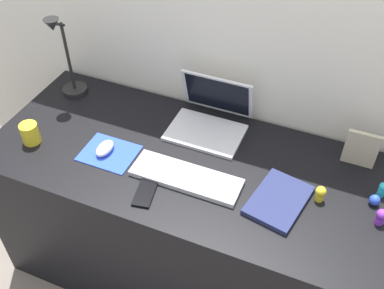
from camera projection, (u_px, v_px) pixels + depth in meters
name	position (u px, v px, depth m)	size (l,w,h in m)	color
ground_plane	(194.00, 269.00, 2.23)	(6.00, 6.00, 0.00)	slate
back_wall	(228.00, 96.00, 1.95)	(2.83, 0.05, 1.59)	silver
desk	(194.00, 222.00, 1.98)	(1.63, 0.68, 0.74)	black
laptop	(211.00, 115.00, 1.86)	(0.30, 0.27, 0.21)	silver
keyboard	(186.00, 177.00, 1.66)	(0.41, 0.13, 0.02)	silver
mousepad	(109.00, 153.00, 1.77)	(0.21, 0.17, 0.00)	blue
mouse	(105.00, 148.00, 1.76)	(0.06, 0.10, 0.03)	silver
cell_phone	(145.00, 193.00, 1.61)	(0.06, 0.13, 0.01)	black
desk_lamp	(65.00, 59.00, 1.93)	(0.11, 0.14, 0.38)	black
notebook_pad	(279.00, 200.00, 1.58)	(0.17, 0.24, 0.02)	navy
picture_frame	(361.00, 149.00, 1.68)	(0.12, 0.02, 0.15)	#B2A58C
coffee_mug	(30.00, 133.00, 1.79)	(0.07, 0.07, 0.09)	yellow
toy_figurine_yellow	(320.00, 194.00, 1.57)	(0.04, 0.04, 0.06)	yellow
toy_figurine_cyan	(382.00, 189.00, 1.59)	(0.03, 0.03, 0.06)	#28B7CC
toy_figurine_blue	(375.00, 200.00, 1.57)	(0.04, 0.04, 0.04)	blue
toy_figurine_purple	(381.00, 216.00, 1.50)	(0.04, 0.04, 0.06)	purple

